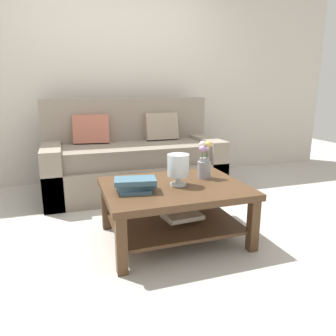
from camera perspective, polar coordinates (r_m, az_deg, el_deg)
The scene contains 7 objects.
ground_plane at distance 2.91m, azimuth -2.85°, elevation -9.61°, with size 10.00×10.00×0.00m, color #B7B2A8.
back_wall at distance 4.28m, azimuth -9.31°, elevation 16.36°, with size 6.40×0.12×2.70m, color beige.
couch at distance 3.72m, azimuth -6.37°, elevation 1.50°, with size 1.97×0.90×1.06m.
coffee_table at distance 2.48m, azimuth 1.17°, elevation -5.83°, with size 1.08×0.84×0.45m.
book_stack_main at distance 2.29m, azimuth -5.95°, elevation -3.01°, with size 0.32×0.23×0.10m.
glass_hurricane_vase at distance 2.40m, azimuth 1.87°, elevation 0.30°, with size 0.17×0.17×0.24m.
flower_pitcher at distance 2.62m, azimuth 6.56°, elevation 0.98°, with size 0.11×0.11×0.31m.
Camera 1 is at (-0.71, -2.57, 1.18)m, focal length 33.73 mm.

